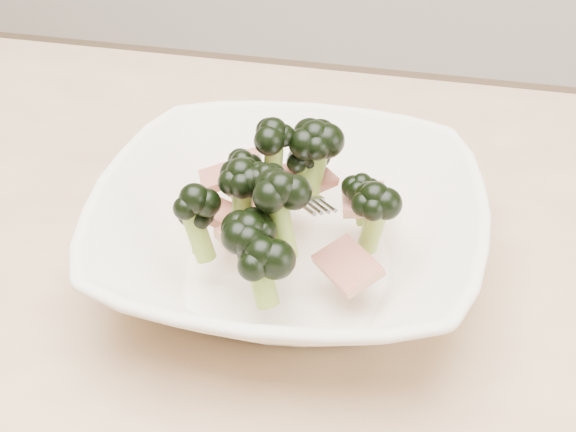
{
  "coord_description": "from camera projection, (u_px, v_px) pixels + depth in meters",
  "views": [
    {
      "loc": [
        0.2,
        -0.41,
        1.14
      ],
      "look_at": [
        0.1,
        0.05,
        0.8
      ],
      "focal_mm": 50.0,
      "sensor_mm": 36.0,
      "label": 1
    }
  ],
  "objects": [
    {
      "name": "dining_table",
      "position": [
        157.0,
        387.0,
        0.64
      ],
      "size": [
        1.2,
        0.8,
        0.75
      ],
      "color": "tan",
      "rests_on": "ground"
    },
    {
      "name": "broccoli_dish",
      "position": [
        287.0,
        228.0,
        0.59
      ],
      "size": [
        0.3,
        0.3,
        0.12
      ],
      "color": "white",
      "rests_on": "dining_table"
    }
  ]
}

